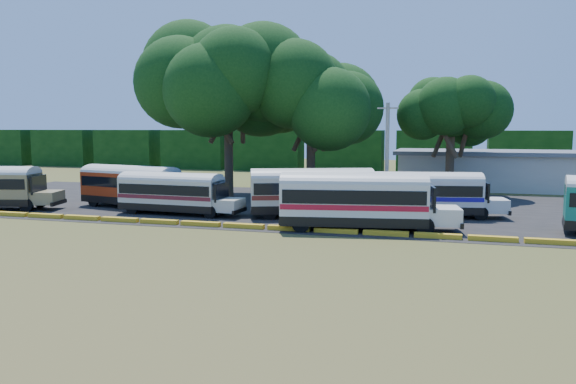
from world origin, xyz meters
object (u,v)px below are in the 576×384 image
(bus_white_red, at_px, (357,198))
(tree_west, at_px, (228,76))
(bus_cream_west, at_px, (174,191))
(bus_red, at_px, (133,184))

(bus_white_red, distance_m, tree_west, 21.43)
(bus_cream_west, xyz_separation_m, tree_west, (0.09, 10.68, 9.30))
(bus_red, relative_size, bus_cream_west, 1.11)
(bus_cream_west, height_order, bus_white_red, bus_white_red)
(bus_white_red, bearing_deg, tree_west, 126.97)
(bus_red, relative_size, bus_white_red, 0.94)
(bus_red, xyz_separation_m, tree_west, (4.87, 8.47, 9.11))
(bus_white_red, bearing_deg, bus_red, 156.01)
(bus_red, xyz_separation_m, bus_cream_west, (4.78, -2.21, -0.19))
(bus_cream_west, relative_size, tree_west, 0.62)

